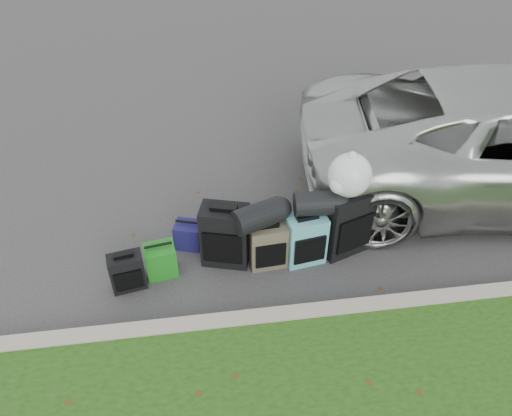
{
  "coord_description": "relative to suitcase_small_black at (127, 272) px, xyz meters",
  "views": [
    {
      "loc": [
        -0.69,
        -4.14,
        4.15
      ],
      "look_at": [
        -0.1,
        0.2,
        0.55
      ],
      "focal_mm": 35.0,
      "sensor_mm": 36.0,
      "label": 1
    }
  ],
  "objects": [
    {
      "name": "ground",
      "position": [
        1.56,
        0.29,
        -0.23
      ],
      "size": [
        120.0,
        120.0,
        0.0
      ],
      "primitive_type": "plane",
      "color": "#383535",
      "rests_on": "ground"
    },
    {
      "name": "curb",
      "position": [
        1.56,
        -0.71,
        -0.15
      ],
      "size": [
        120.0,
        0.18,
        0.15
      ],
      "primitive_type": "cube",
      "color": "#9E937F",
      "rests_on": "ground"
    },
    {
      "name": "suitcase_small_black",
      "position": [
        0.0,
        0.0,
        0.0
      ],
      "size": [
        0.39,
        0.26,
        0.45
      ],
      "primitive_type": "cube",
      "rotation": [
        0.0,
        0.0,
        0.18
      ],
      "color": "black",
      "rests_on": "ground"
    },
    {
      "name": "suitcase_large_black_left",
      "position": [
        1.08,
        0.27,
        0.15
      ],
      "size": [
        0.59,
        0.44,
        0.75
      ],
      "primitive_type": "cube",
      "rotation": [
        0.0,
        0.0,
        -0.27
      ],
      "color": "black",
      "rests_on": "ground"
    },
    {
      "name": "suitcase_olive",
      "position": [
        1.55,
        0.15,
        0.06
      ],
      "size": [
        0.43,
        0.29,
        0.57
      ],
      "primitive_type": "cube",
      "rotation": [
        0.0,
        0.0,
        0.07
      ],
      "color": "#46402F",
      "rests_on": "ground"
    },
    {
      "name": "suitcase_teal",
      "position": [
        1.98,
        0.15,
        0.09
      ],
      "size": [
        0.48,
        0.33,
        0.63
      ],
      "primitive_type": "cube",
      "rotation": [
        0.0,
        0.0,
        0.16
      ],
      "color": "teal",
      "rests_on": "ground"
    },
    {
      "name": "suitcase_large_black_right",
      "position": [
        2.47,
        0.28,
        0.19
      ],
      "size": [
        0.63,
        0.5,
        0.83
      ],
      "primitive_type": "cube",
      "rotation": [
        0.0,
        0.0,
        0.35
      ],
      "color": "black",
      "rests_on": "ground"
    },
    {
      "name": "tote_green",
      "position": [
        0.35,
        0.17,
        -0.04
      ],
      "size": [
        0.37,
        0.32,
        0.38
      ],
      "primitive_type": "cube",
      "rotation": [
        0.0,
        0.0,
        0.16
      ],
      "color": "#1B7A1B",
      "rests_on": "ground"
    },
    {
      "name": "tote_navy",
      "position": [
        0.67,
        0.57,
        -0.06
      ],
      "size": [
        0.36,
        0.32,
        0.33
      ],
      "primitive_type": "cube",
      "rotation": [
        0.0,
        0.0,
        -0.3
      ],
      "color": "#1A1751",
      "rests_on": "ground"
    },
    {
      "name": "duffel_left",
      "position": [
        1.44,
        0.16,
        0.48
      ],
      "size": [
        0.6,
        0.46,
        0.29
      ],
      "primitive_type": "cylinder",
      "rotation": [
        0.0,
        1.57,
        0.37
      ],
      "color": "black",
      "rests_on": "suitcase_olive"
    },
    {
      "name": "duffel_right",
      "position": [
        2.09,
        0.22,
        0.54
      ],
      "size": [
        0.49,
        0.29,
        0.27
      ],
      "primitive_type": "cylinder",
      "rotation": [
        0.0,
        1.57,
        -0.05
      ],
      "color": "black",
      "rests_on": "suitcase_teal"
    },
    {
      "name": "trash_bag",
      "position": [
        2.44,
        0.29,
        0.83
      ],
      "size": [
        0.47,
        0.47,
        0.47
      ],
      "primitive_type": "sphere",
      "color": "white",
      "rests_on": "suitcase_large_black_right"
    }
  ]
}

